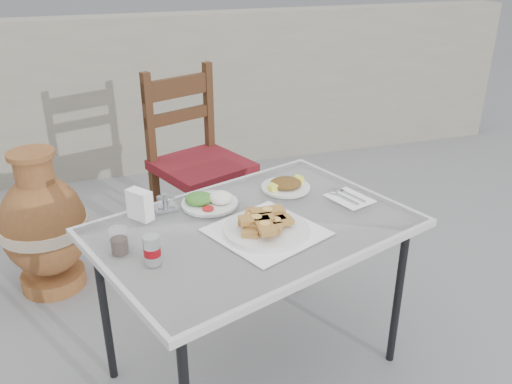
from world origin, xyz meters
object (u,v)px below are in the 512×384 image
object	(u,v)px
pide_plate	(266,224)
chair	(197,161)
cafe_table	(254,234)
soda_can	(152,250)
napkin_holder	(140,205)
terracotta_urn	(44,227)
condiment_caddy	(166,204)
salad_chopped_plate	(286,185)
cola_glass	(119,243)
salad_rice_plate	(209,200)

from	to	relation	value
pide_plate	chair	bearing A→B (deg)	91.13
chair	cafe_table	bearing A→B (deg)	-112.34
soda_can	chair	world-z (taller)	chair
napkin_holder	terracotta_urn	size ratio (longest dim) A/B	0.15
pide_plate	condiment_caddy	bearing A→B (deg)	137.59
salad_chopped_plate	soda_can	bearing A→B (deg)	-145.73
soda_can	cola_glass	distance (m)	0.14
terracotta_urn	cola_glass	bearing A→B (deg)	-70.86
salad_rice_plate	chair	world-z (taller)	chair
cafe_table	salad_rice_plate	xyz separation A→B (m)	(-0.13, 0.20, 0.07)
pide_plate	terracotta_urn	world-z (taller)	pide_plate
cafe_table	terracotta_urn	bearing A→B (deg)	132.81
cafe_table	salad_chopped_plate	xyz separation A→B (m)	(0.22, 0.26, 0.07)
napkin_holder	cafe_table	bearing A→B (deg)	-60.11
pide_plate	napkin_holder	size ratio (longest dim) A/B	4.02
salad_chopped_plate	napkin_holder	distance (m)	0.64
salad_rice_plate	terracotta_urn	xyz separation A→B (m)	(-0.72, 0.72, -0.38)
salad_rice_plate	cola_glass	world-z (taller)	cola_glass
salad_chopped_plate	soda_can	size ratio (longest dim) A/B	2.07
salad_chopped_plate	pide_plate	bearing A→B (deg)	-120.69
pide_plate	soda_can	distance (m)	0.44
pide_plate	condiment_caddy	world-z (taller)	pide_plate
salad_rice_plate	condiment_caddy	distance (m)	0.18
condiment_caddy	soda_can	bearing A→B (deg)	-104.77
cafe_table	napkin_holder	world-z (taller)	napkin_holder
salad_rice_plate	cola_glass	xyz separation A→B (m)	(-0.38, -0.27, 0.02)
cafe_table	salad_rice_plate	size ratio (longest dim) A/B	5.96
cafe_table	soda_can	distance (m)	0.45
pide_plate	chair	world-z (taller)	chair
chair	salad_rice_plate	bearing A→B (deg)	-120.55
soda_can	cafe_table	bearing A→B (deg)	22.66
chair	soda_can	bearing A→B (deg)	-130.09
soda_can	cola_glass	size ratio (longest dim) A/B	1.10
cola_glass	napkin_holder	distance (m)	0.26
chair	salad_chopped_plate	bearing A→B (deg)	-97.50
napkin_holder	salad_rice_plate	bearing A→B (deg)	-30.61
napkin_holder	chair	size ratio (longest dim) A/B	0.11
napkin_holder	cola_glass	bearing A→B (deg)	-150.68
chair	terracotta_urn	xyz separation A→B (m)	(-0.85, -0.19, -0.19)
salad_chopped_plate	condiment_caddy	world-z (taller)	condiment_caddy
cafe_table	pide_plate	xyz separation A→B (m)	(0.02, -0.08, 0.08)
cafe_table	chair	xyz separation A→B (m)	(-0.00, 1.10, -0.12)
chair	terracotta_urn	distance (m)	0.89
pide_plate	salad_rice_plate	world-z (taller)	pide_plate
salad_rice_plate	napkin_holder	size ratio (longest dim) A/B	1.94
condiment_caddy	napkin_holder	bearing A→B (deg)	-153.55
soda_can	salad_chopped_plate	bearing A→B (deg)	34.27
cafe_table	soda_can	world-z (taller)	soda_can
condiment_caddy	terracotta_urn	distance (m)	0.97
napkin_holder	condiment_caddy	xyz separation A→B (m)	(0.10, 0.05, -0.04)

